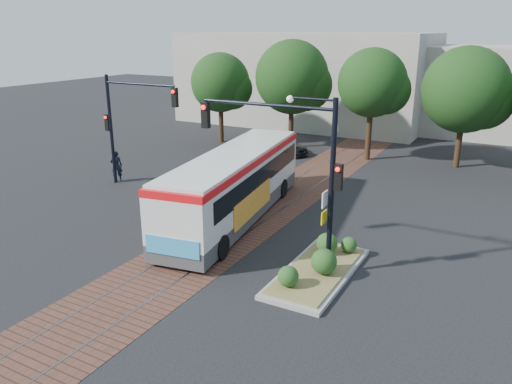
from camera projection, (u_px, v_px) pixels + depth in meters
ground at (218, 239)px, 20.68m from camera, size 120.00×120.00×0.00m
trackbed at (263, 210)px, 24.01m from camera, size 3.60×40.00×0.02m
tree_row at (370, 85)px, 32.32m from camera, size 26.40×5.60×7.67m
warehouses at (390, 83)px, 43.72m from camera, size 40.00×13.00×8.00m
city_bus at (235, 182)px, 22.43m from camera, size 4.15×11.78×3.09m
traffic_island at (319, 265)px, 17.63m from camera, size 2.20×5.20×1.13m
signal_pole_main at (298, 156)px, 16.95m from camera, size 5.49×0.46×6.00m
signal_pole_left at (125, 116)px, 26.63m from camera, size 4.99×0.34×6.00m
officer at (116, 166)px, 28.33m from camera, size 0.76×0.75×1.76m
parked_car at (284, 145)px, 34.89m from camera, size 4.38×3.20×1.18m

